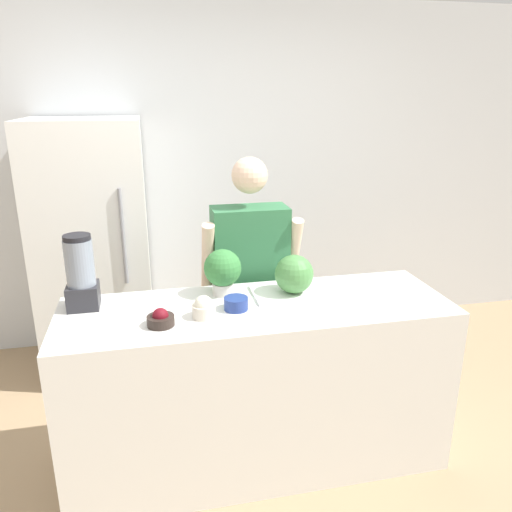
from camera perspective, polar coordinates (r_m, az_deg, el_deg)
ground_plane at (r=2.76m, az=1.73°, el=-25.99°), size 14.00×14.00×0.00m
wall_back at (r=3.97m, az=-5.07°, el=9.01°), size 8.00×0.06×2.60m
counter_island at (r=2.72m, az=0.15°, el=-14.48°), size 1.96×0.64×0.91m
refrigerator at (r=3.66m, az=-18.03°, el=0.74°), size 0.75×0.72×1.77m
person at (r=3.01m, az=-0.68°, el=-3.65°), size 0.58×0.26×1.59m
cutting_board at (r=2.66m, az=4.31°, el=-4.13°), size 0.44×0.27×0.01m
watermelon at (r=2.60m, az=4.37°, el=-2.07°), size 0.20×0.20×0.20m
bowl_cherries at (r=2.33m, az=-10.85°, el=-7.08°), size 0.13×0.13×0.08m
bowl_cream at (r=2.38m, az=-6.00°, el=-5.93°), size 0.11×0.11×0.11m
bowl_small_blue at (r=2.45m, az=-2.30°, el=-5.44°), size 0.12×0.12×0.06m
blender at (r=2.56m, az=-19.39°, el=-1.93°), size 0.15×0.15×0.37m
potted_plant at (r=2.60m, az=-3.83°, el=-1.60°), size 0.20×0.20×0.24m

